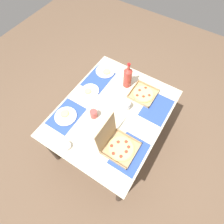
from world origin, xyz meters
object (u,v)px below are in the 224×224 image
pizza_box_edge_far (143,94)px  condiment_bowl (66,146)px  pizza_box_corner_right (118,145)px  plate_far_right (105,71)px  soda_bottle (128,77)px  plate_middle (66,116)px  cup_clear_left (127,105)px  cup_clear_right (94,114)px  plate_near_right (90,91)px

pizza_box_edge_far → condiment_bowl: same height
pizza_box_corner_right → plate_far_right: size_ratio=1.41×
soda_bottle → condiment_bowl: 0.95m
pizza_box_corner_right → plate_middle: pizza_box_corner_right is taller
soda_bottle → cup_clear_left: (-0.27, -0.15, -0.08)m
plate_middle → cup_clear_right: (0.16, -0.24, 0.04)m
pizza_box_edge_far → cup_clear_right: size_ratio=2.91×
plate_near_right → pizza_box_edge_far: bearing=-61.7°
cup_clear_right → soda_bottle: bearing=-8.5°
pizza_box_edge_far → soda_bottle: size_ratio=0.82×
soda_bottle → cup_clear_left: 0.32m
pizza_box_edge_far → cup_clear_left: (-0.25, 0.07, 0.04)m
plate_middle → plate_near_right: same height
condiment_bowl → plate_near_right: bearing=16.7°
pizza_box_corner_right → condiment_bowl: 0.47m
plate_near_right → cup_clear_left: 0.45m
plate_near_right → cup_clear_right: (-0.23, -0.22, 0.04)m
pizza_box_corner_right → plate_near_right: (0.38, 0.59, -0.04)m
plate_middle → pizza_box_edge_far: bearing=-38.9°
pizza_box_edge_far → plate_far_right: pizza_box_edge_far is taller
plate_middle → soda_bottle: bearing=-25.0°
plate_near_right → soda_bottle: (0.30, -0.30, 0.12)m
cup_clear_left → plate_middle: bearing=131.7°
condiment_bowl → plate_middle: bearing=40.8°
plate_far_right → condiment_bowl: bearing=-168.1°
pizza_box_edge_far → plate_middle: bearing=141.1°
condiment_bowl → soda_bottle: bearing=-6.5°
soda_bottle → plate_middle: bearing=155.0°
plate_middle → soda_bottle: (0.69, -0.32, 0.12)m
soda_bottle → pizza_box_corner_right: bearing=-156.6°
cup_clear_left → condiment_bowl: 0.71m
plate_far_right → cup_clear_left: (-0.30, -0.46, 0.04)m
pizza_box_edge_far → plate_near_right: size_ratio=1.33×
plate_far_right → pizza_box_edge_far: bearing=-96.3°
cup_clear_right → plate_far_right: bearing=22.3°
pizza_box_corner_right → condiment_bowl: pizza_box_corner_right is taller
cup_clear_left → condiment_bowl: cup_clear_left is taller
pizza_box_edge_far → plate_far_right: size_ratio=1.17×
cup_clear_left → plate_near_right: bearing=94.0°
soda_bottle → plate_far_right: bearing=83.2°
pizza_box_edge_far → plate_middle: pizza_box_edge_far is taller
pizza_box_corner_right → cup_clear_right: pizza_box_corner_right is taller
condiment_bowl → pizza_box_corner_right: bearing=-57.7°
plate_middle → plate_far_right: same height
cup_clear_right → condiment_bowl: size_ratio=1.00×
pizza_box_edge_far → condiment_bowl: (-0.91, 0.32, 0.01)m
pizza_box_corner_right → cup_clear_right: (0.15, 0.37, -0.00)m
condiment_bowl → cup_clear_left: bearing=-21.1°
plate_near_right → plate_far_right: same height
pizza_box_corner_right → plate_far_right: bearing=40.2°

